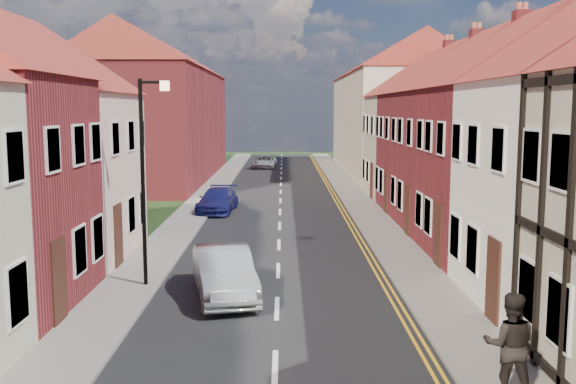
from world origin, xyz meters
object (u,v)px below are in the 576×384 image
object	(u,v)px
car_mid	(224,273)
pedestrian_right_b	(510,345)
car_far	(218,200)
car_distant	(265,162)
lamppost	(146,169)

from	to	relation	value
car_mid	pedestrian_right_b	size ratio (longest dim) A/B	2.20
car_far	pedestrian_right_b	bearing A→B (deg)	-66.96
car_mid	car_distant	bearing A→B (deg)	77.99
car_far	car_distant	size ratio (longest dim) A/B	1.01
car_mid	car_far	xyz separation A→B (m)	(-1.70, 14.93, -0.09)
car_mid	car_far	bearing A→B (deg)	84.49
car_mid	pedestrian_right_b	world-z (taller)	pedestrian_right_b
car_mid	pedestrian_right_b	distance (m)	8.73
pedestrian_right_b	car_mid	bearing A→B (deg)	-35.28
car_far	pedestrian_right_b	size ratio (longest dim) A/B	2.18
lamppost	pedestrian_right_b	world-z (taller)	lamppost
lamppost	car_mid	distance (m)	3.78
lamppost	car_mid	world-z (taller)	lamppost
lamppost	pedestrian_right_b	xyz separation A→B (m)	(8.03, -7.51, -2.45)
car_far	pedestrian_right_b	world-z (taller)	pedestrian_right_b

